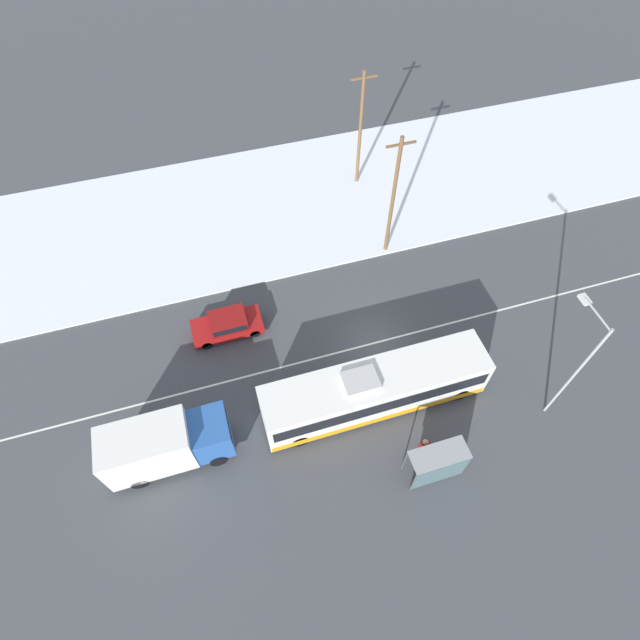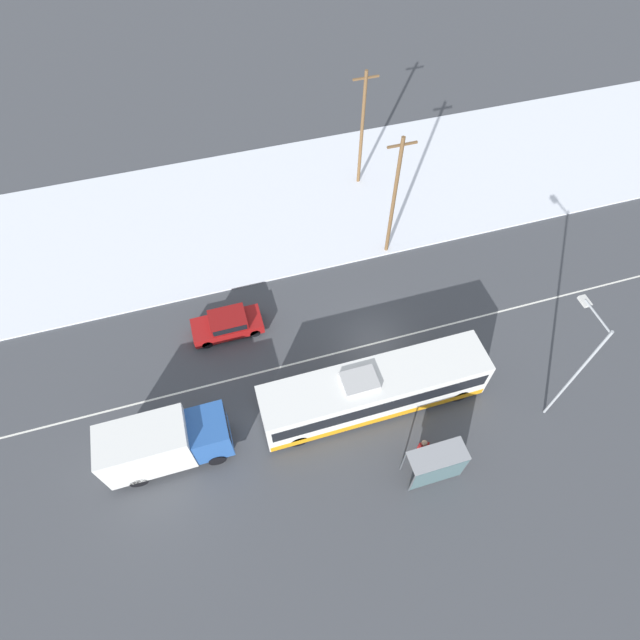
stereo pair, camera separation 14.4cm
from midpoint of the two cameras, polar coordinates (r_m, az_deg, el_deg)
ground_plane at (r=30.36m, az=6.34°, el=-2.68°), size 120.00×120.00×0.00m
snow_lot at (r=38.76m, az=-0.76°, el=13.77°), size 80.00×14.00×0.12m
lane_marking_center at (r=30.36m, az=6.34°, el=-2.68°), size 60.00×0.12×0.00m
city_bus at (r=27.01m, az=6.35°, el=-7.95°), size 12.21×2.57×3.18m
box_truck at (r=26.53m, az=-17.36°, el=-13.30°), size 6.19×2.30×3.26m
sedan_car at (r=30.54m, az=-10.39°, el=-0.40°), size 4.21×1.80×1.43m
pedestrian_at_stop at (r=26.57m, az=11.81°, el=-14.02°), size 0.64×0.29×1.79m
bus_shelter at (r=25.75m, az=13.50°, el=-15.91°), size 2.88×1.20×2.40m
streetlamp at (r=26.86m, az=27.48°, el=-4.11°), size 0.36×2.24×7.91m
utility_pole_roadside at (r=32.03m, az=8.59°, el=13.62°), size 1.80×0.24×8.98m
utility_pole_snowlot at (r=37.67m, az=4.94°, el=20.88°), size 1.80×0.24×8.82m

